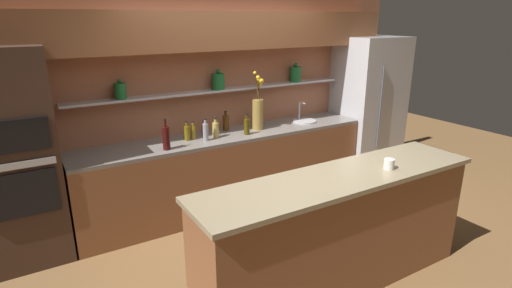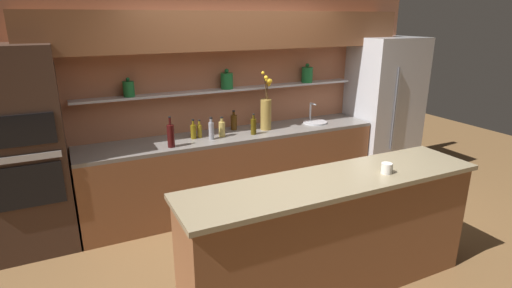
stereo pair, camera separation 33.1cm
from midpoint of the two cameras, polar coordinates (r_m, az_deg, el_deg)
ground_plane at (r=4.14m, az=3.07°, el=-15.03°), size 12.00×12.00×0.00m
back_wall_unit at (r=4.87m, az=-6.89°, el=9.48°), size 5.20×0.44×2.60m
back_counter_unit at (r=4.86m, az=-5.88°, el=-3.83°), size 3.57×0.62×0.92m
island_counter at (r=3.47m, az=8.83°, el=-12.29°), size 2.57×0.61×1.02m
refrigerator at (r=5.93m, az=14.15°, el=5.05°), size 0.88×0.73×1.98m
oven_tower at (r=4.29m, az=-33.16°, el=-1.95°), size 0.71×0.64×2.01m
flower_vase at (r=4.84m, az=-1.69°, el=4.73°), size 0.15×0.14×0.71m
sink_fixture at (r=5.27m, az=5.09°, el=3.42°), size 0.31×0.31×0.25m
bottle_spirit_0 at (r=4.57m, az=-7.86°, el=2.03°), size 0.07×0.07×0.23m
bottle_oil_1 at (r=4.66m, az=-3.36°, el=2.52°), size 0.07×0.07×0.25m
bottle_oil_2 at (r=4.56m, az=-11.04°, el=1.67°), size 0.05×0.05×0.21m
bottle_sauce_3 at (r=4.70m, az=-9.44°, el=2.09°), size 0.06×0.06×0.17m
bottle_oil_4 at (r=4.52m, az=-11.90°, el=1.56°), size 0.06×0.06×0.22m
bottle_spirit_5 at (r=4.47m, az=-9.33°, el=1.77°), size 0.06×0.06×0.25m
bottle_spirit_6 at (r=4.85m, az=-6.29°, el=3.04°), size 0.08×0.08×0.24m
bottle_wine_7 at (r=4.25m, az=-14.91°, el=0.83°), size 0.08×0.08×0.33m
coffee_mug at (r=3.46m, az=15.91°, el=-2.81°), size 0.11×0.09×0.09m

